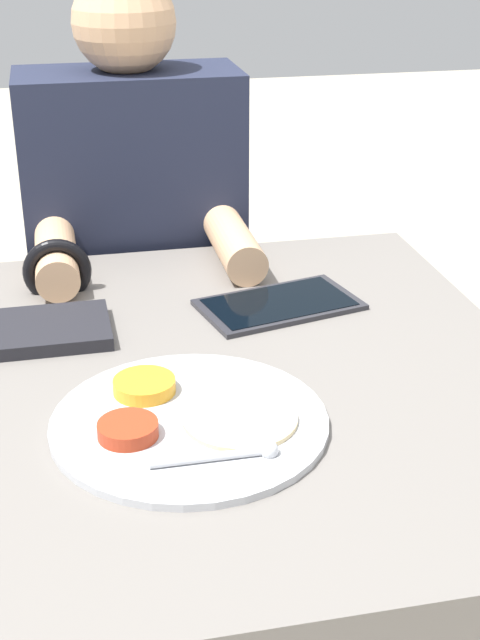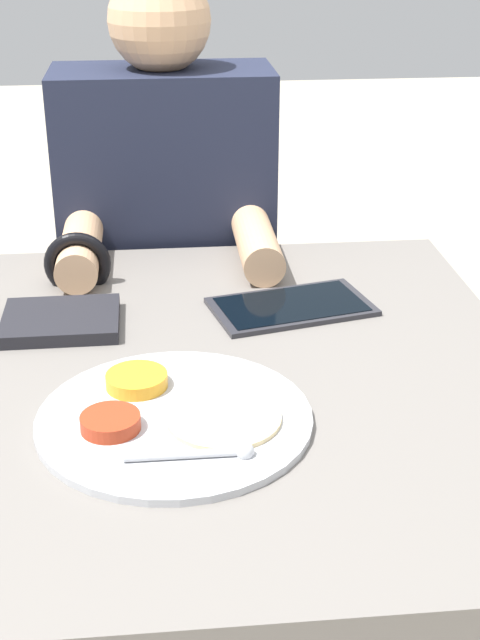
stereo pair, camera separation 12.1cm
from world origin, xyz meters
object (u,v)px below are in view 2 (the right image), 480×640
tablet_device (291,307)px  person_diner (170,304)px  red_notebook (61,322)px  thali_tray (172,416)px

tablet_device → person_diner: person_diner is taller
red_notebook → person_diner: 0.49m
tablet_device → person_diner: size_ratio=0.22×
thali_tray → person_diner: (0.01, 0.71, -0.17)m
tablet_device → person_diner: (-0.18, 0.40, -0.17)m
thali_tray → red_notebook: size_ratio=1.95×
thali_tray → red_notebook: (-0.16, 0.28, 0.00)m
red_notebook → person_diner: size_ratio=0.14×
red_notebook → tablet_device: 0.35m
red_notebook → person_diner: bearing=68.7°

